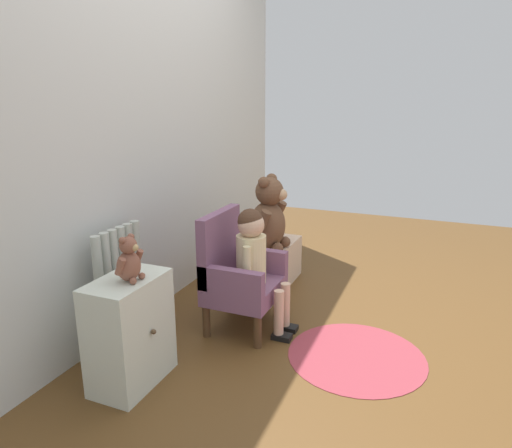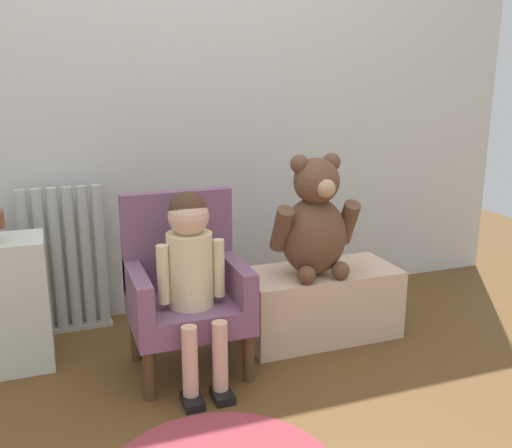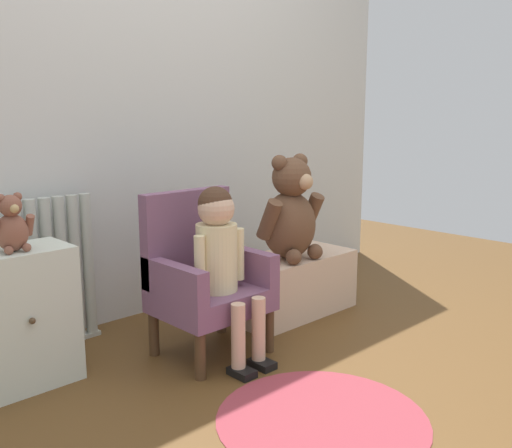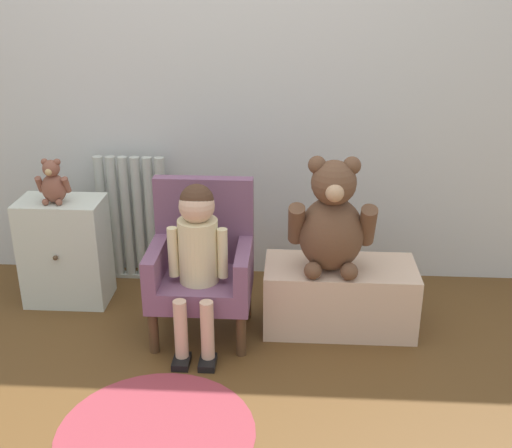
# 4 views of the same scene
# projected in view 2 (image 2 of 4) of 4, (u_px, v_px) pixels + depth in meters

# --- Properties ---
(ground_plane) EXTENTS (6.00, 6.00, 0.00)m
(ground_plane) POSITION_uv_depth(u_px,v_px,m) (244.00, 442.00, 1.81)
(ground_plane) COLOR brown
(back_wall) EXTENTS (3.80, 0.05, 2.40)m
(back_wall) POSITION_uv_depth(u_px,v_px,m) (157.00, 59.00, 2.57)
(back_wall) COLOR silver
(back_wall) RESTS_ON ground_plane
(radiator) EXTENTS (0.37, 0.05, 0.66)m
(radiator) POSITION_uv_depth(u_px,v_px,m) (65.00, 261.00, 2.52)
(radiator) COLOR #B5BBAF
(radiator) RESTS_ON ground_plane
(child_armchair) EXTENTS (0.44, 0.38, 0.69)m
(child_armchair) POSITION_uv_depth(u_px,v_px,m) (185.00, 287.00, 2.22)
(child_armchair) COLOR #784E6B
(child_armchair) RESTS_ON ground_plane
(child_figure) EXTENTS (0.25, 0.35, 0.72)m
(child_figure) POSITION_uv_depth(u_px,v_px,m) (191.00, 261.00, 2.08)
(child_figure) COLOR beige
(child_figure) RESTS_ON ground_plane
(low_bench) EXTENTS (0.68, 0.32, 0.31)m
(low_bench) POSITION_uv_depth(u_px,v_px,m) (320.00, 303.00, 2.52)
(low_bench) COLOR beige
(low_bench) RESTS_ON ground_plane
(large_teddy_bear) EXTENTS (0.37, 0.26, 0.51)m
(large_teddy_bear) POSITION_uv_depth(u_px,v_px,m) (315.00, 223.00, 2.38)
(large_teddy_bear) COLOR brown
(large_teddy_bear) RESTS_ON low_bench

